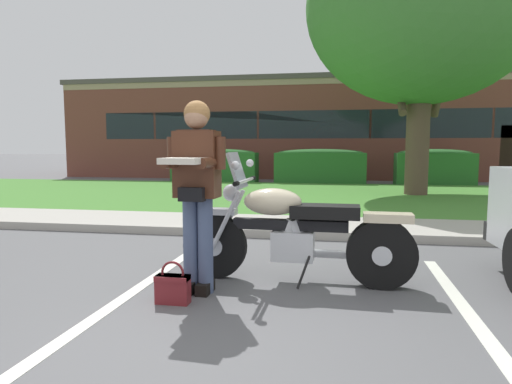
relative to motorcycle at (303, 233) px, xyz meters
The scene contains 14 objects.
ground_plane 1.49m from the motorcycle, 103.68° to the right, with size 140.00×140.00×0.00m, color #565659.
curb_strip 2.14m from the motorcycle, 99.15° to the left, with size 60.00×0.20×0.12m, color #ADA89E.
concrete_walk 2.97m from the motorcycle, 96.51° to the left, with size 60.00×1.50×0.08m, color #ADA89E.
grass_lawn 7.44m from the motorcycle, 92.57° to the left, with size 60.00×7.50×0.06m, color #478433.
stall_stripe_0 1.97m from the motorcycle, 142.23° to the right, with size 0.12×4.40×0.01m, color silver.
stall_stripe_1 1.83m from the motorcycle, 41.43° to the right, with size 0.12×4.40×0.01m, color silver.
motorcycle is the anchor object (origin of this frame).
rider_person 1.14m from the motorcycle, 153.50° to the right, with size 0.54×0.60×1.70m.
handbag 1.33m from the motorcycle, 143.78° to the right, with size 0.28×0.13×0.36m.
shade_tree 9.43m from the motorcycle, 73.09° to the left, with size 5.90×5.90×7.41m.
hedge_left 12.21m from the motorcycle, 109.26° to the left, with size 3.14×0.90×1.24m.
hedge_center_left 11.53m from the motorcycle, 90.99° to the left, with size 3.16×0.90×1.24m.
hedge_center_right 12.08m from the motorcycle, 72.53° to the left, with size 2.54×0.90×1.24m.
brick_building 17.58m from the motorcycle, 84.61° to the left, with size 26.05×8.13×4.18m.
Camera 1 is at (0.60, -2.78, 1.30)m, focal length 30.89 mm.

